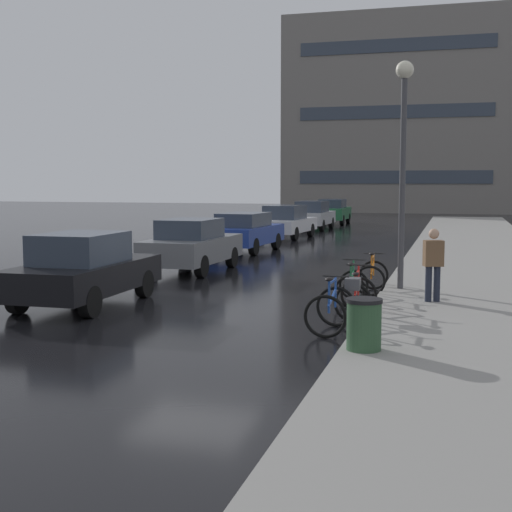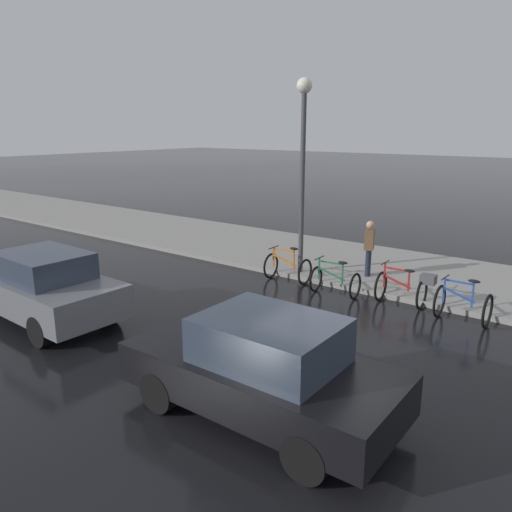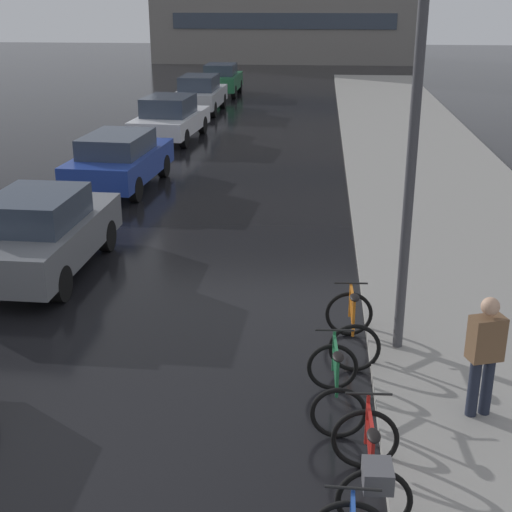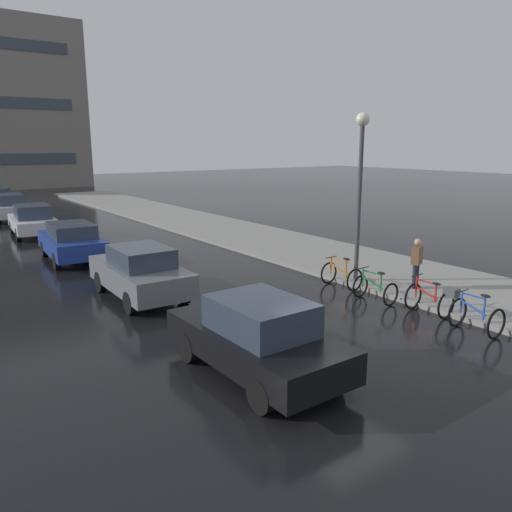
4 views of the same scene
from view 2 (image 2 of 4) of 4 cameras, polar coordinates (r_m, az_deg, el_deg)
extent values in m
plane|color=black|center=(9.77, 9.42, -11.20)|extent=(140.00, 140.00, 0.00)
cube|color=gray|center=(20.13, -7.90, 2.54)|extent=(4.80, 60.00, 0.14)
torus|color=black|center=(12.09, 20.22, -4.87)|extent=(0.76, 0.08, 0.76)
torus|color=black|center=(11.84, 24.94, -5.74)|extent=(0.76, 0.08, 0.76)
cube|color=#234CA8|center=(11.82, 23.52, -4.14)|extent=(0.04, 0.04, 0.58)
cube|color=#234CA8|center=(11.98, 20.69, -3.67)|extent=(0.04, 0.04, 0.56)
cube|color=#234CA8|center=(11.83, 22.21, -2.78)|extent=(0.05, 0.62, 0.04)
cube|color=#234CA8|center=(11.91, 22.19, -4.17)|extent=(0.05, 0.70, 0.25)
ellipsoid|color=black|center=(11.73, 23.68, -2.66)|extent=(0.15, 0.26, 0.07)
cylinder|color=black|center=(11.90, 20.82, -2.30)|extent=(0.50, 0.04, 0.03)
torus|color=black|center=(12.76, 14.06, -3.39)|extent=(0.76, 0.08, 0.76)
torus|color=black|center=(12.45, 18.41, -4.15)|extent=(0.76, 0.08, 0.76)
cube|color=red|center=(12.47, 17.05, -2.84)|extent=(0.04, 0.04, 0.49)
cube|color=red|center=(12.64, 14.46, -2.14)|extent=(0.04, 0.04, 0.60)
cube|color=red|center=(12.49, 15.82, -1.46)|extent=(0.05, 0.61, 0.04)
cube|color=red|center=(12.57, 15.83, -2.85)|extent=(0.06, 0.69, 0.25)
ellipsoid|color=black|center=(12.39, 17.15, -1.63)|extent=(0.15, 0.26, 0.07)
cylinder|color=black|center=(12.56, 14.56, -0.73)|extent=(0.50, 0.04, 0.03)
cube|color=#4C4C51|center=(12.31, 19.08, -2.53)|extent=(0.29, 0.35, 0.22)
torus|color=black|center=(13.18, 6.86, -2.63)|extent=(0.69, 0.10, 0.69)
torus|color=black|center=(12.74, 11.26, -3.42)|extent=(0.69, 0.10, 0.69)
cube|color=#237042|center=(12.80, 9.84, -2.03)|extent=(0.04, 0.04, 0.53)
cube|color=#237042|center=(13.06, 7.22, -1.50)|extent=(0.04, 0.04, 0.57)
cube|color=#237042|center=(12.86, 8.55, -0.76)|extent=(0.07, 0.66, 0.04)
cube|color=#237042|center=(12.93, 8.62, -2.05)|extent=(0.08, 0.75, 0.27)
ellipsoid|color=black|center=(12.72, 9.90, -0.76)|extent=(0.15, 0.27, 0.07)
cylinder|color=black|center=(12.98, 7.26, -0.21)|extent=(0.50, 0.05, 0.03)
torus|color=black|center=(14.25, 1.72, -1.12)|extent=(0.73, 0.09, 0.73)
torus|color=black|center=(13.69, 5.62, -1.84)|extent=(0.73, 0.09, 0.73)
cube|color=orange|center=(13.78, 4.34, -0.44)|extent=(0.04, 0.04, 0.58)
cube|color=orange|center=(14.13, 2.01, -0.13)|extent=(0.04, 0.04, 0.53)
cube|color=orange|center=(13.90, 3.17, 0.66)|extent=(0.06, 0.67, 0.04)
cube|color=orange|center=(13.95, 3.25, -0.49)|extent=(0.06, 0.76, 0.27)
ellipsoid|color=black|center=(13.71, 4.36, 0.85)|extent=(0.15, 0.26, 0.07)
cylinder|color=black|center=(14.06, 2.02, 0.99)|extent=(0.50, 0.05, 0.03)
cube|color=black|center=(7.58, 0.47, -13.65)|extent=(1.87, 4.20, 0.62)
cube|color=#2D3847|center=(7.21, 1.56, -9.57)|extent=(1.52, 1.98, 0.65)
cylinder|color=black|center=(7.97, -11.00, -14.98)|extent=(0.22, 0.64, 0.64)
cylinder|color=black|center=(9.01, -3.16, -11.07)|extent=(0.22, 0.64, 0.64)
cylinder|color=black|center=(6.56, 5.72, -21.93)|extent=(0.22, 0.64, 0.64)
cylinder|color=black|center=(7.79, 12.24, -15.80)|extent=(0.22, 0.64, 0.64)
cube|color=slate|center=(12.09, -23.24, -3.72)|extent=(1.90, 4.22, 0.70)
cube|color=#2D3847|center=(11.78, -23.15, -0.97)|extent=(1.52, 2.01, 0.57)
cylinder|color=black|center=(13.64, -22.77, -3.20)|extent=(0.24, 0.65, 0.64)
cylinder|color=black|center=(10.77, -23.46, -7.90)|extent=(0.24, 0.65, 0.64)
cylinder|color=black|center=(11.52, -16.47, -5.81)|extent=(0.24, 0.65, 0.64)
cylinder|color=#1E2333|center=(14.30, 12.64, -1.06)|extent=(0.14, 0.14, 0.90)
cylinder|color=#1E2333|center=(14.48, 12.72, -0.88)|extent=(0.14, 0.14, 0.90)
cube|color=brown|center=(14.22, 12.84, 1.85)|extent=(0.46, 0.35, 0.55)
sphere|color=tan|center=(14.13, 12.93, 3.49)|extent=(0.22, 0.22, 0.22)
cylinder|color=#424247|center=(14.09, 5.29, 7.73)|extent=(0.14, 0.14, 5.11)
sphere|color=#F2EACC|center=(14.03, 5.56, 18.84)|extent=(0.42, 0.42, 0.42)
camera|label=1|loc=(16.47, 73.19, -1.16)|focal=50.00mm
camera|label=3|loc=(10.87, 50.19, 13.82)|focal=50.00mm
camera|label=4|loc=(3.61, 128.92, -4.11)|focal=35.00mm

